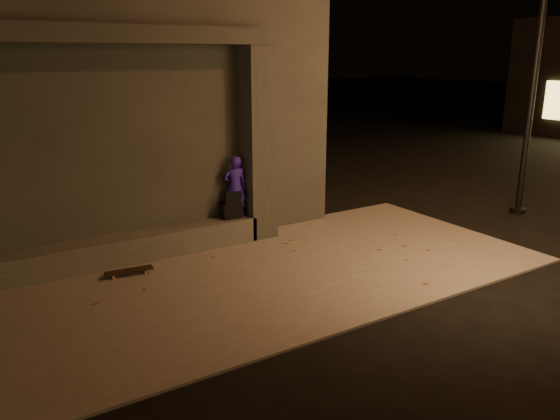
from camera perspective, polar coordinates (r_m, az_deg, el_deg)
ground at (r=7.06m, az=1.12°, el=-13.53°), size 120.00×120.00×0.00m
sidewalk at (r=8.62m, az=-6.24°, el=-7.78°), size 11.00×4.40×0.04m
building at (r=11.90m, az=-20.85°, el=10.76°), size 9.00×5.10×5.22m
ledge at (r=9.63m, az=-19.01°, el=-4.42°), size 6.00×0.55×0.45m
column at (r=10.36m, az=-2.32°, el=6.87°), size 0.55×0.55×3.60m
canopy at (r=9.39m, az=-14.91°, el=17.31°), size 5.00×0.70×0.28m
skateboarder at (r=10.28m, az=-4.70°, el=2.42°), size 0.48×0.37×1.18m
backpack at (r=10.34m, az=-5.14°, el=0.15°), size 0.39×0.26×0.53m
skateboard at (r=9.18m, az=-15.51°, el=-6.16°), size 0.78×0.28×0.08m
street_lamp_2 at (r=13.17m, az=25.82°, el=18.64°), size 0.36×0.36×7.87m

